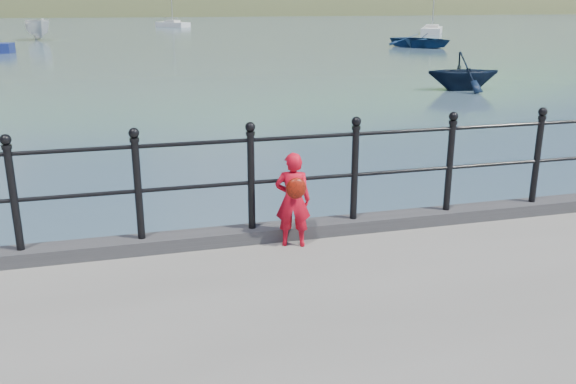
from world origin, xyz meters
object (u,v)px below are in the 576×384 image
object	(u,v)px
sailboat_far	(432,31)
sailboat_deep	(173,25)
child	(293,199)
launch_navy	(464,71)
railing	(304,166)
launch_blue	(421,40)
launch_white	(38,29)

from	to	relation	value
sailboat_far	sailboat_deep	xyz separation A→B (m)	(-27.67, 27.35, -0.00)
child	launch_navy	xyz separation A→B (m)	(12.12, 17.00, -0.74)
railing	launch_blue	distance (m)	45.71
railing	sailboat_deep	world-z (taller)	sailboat_deep
launch_blue	launch_white	distance (m)	36.41
child	launch_blue	world-z (taller)	child
launch_navy	launch_blue	bearing A→B (deg)	-14.62
sailboat_far	launch_blue	bearing A→B (deg)	-179.42
launch_navy	sailboat_far	size ratio (longest dim) A/B	0.28
launch_blue	sailboat_deep	distance (m)	50.31
launch_blue	sailboat_far	bearing A→B (deg)	32.78
launch_navy	railing	bearing A→B (deg)	152.94
child	launch_white	distance (m)	59.75
railing	launch_white	world-z (taller)	railing
launch_navy	sailboat_deep	bearing A→B (deg)	13.26
launch_white	launch_navy	world-z (taller)	launch_white
launch_blue	sailboat_far	xyz separation A→B (m)	(11.68, 20.35, -0.21)
child	launch_blue	xyz separation A→B (m)	(22.05, 40.39, -0.98)
child	launch_blue	bearing A→B (deg)	-101.52
launch_navy	sailboat_deep	size ratio (longest dim) A/B	0.34
child	railing	bearing A→B (deg)	-110.61
railing	child	size ratio (longest dim) A/B	17.31
launch_blue	launch_navy	size ratio (longest dim) A/B	1.78
child	launch_blue	size ratio (longest dim) A/B	0.19
launch_navy	sailboat_far	distance (m)	48.79
launch_navy	sailboat_deep	distance (m)	71.35
launch_white	launch_navy	bearing A→B (deg)	-78.02
child	sailboat_far	size ratio (longest dim) A/B	0.10
launch_blue	sailboat_far	world-z (taller)	sailboat_far
launch_white	sailboat_deep	world-z (taller)	sailboat_deep
railing	sailboat_deep	xyz separation A→B (m)	(5.86, 87.83, -1.48)
railing	launch_navy	xyz separation A→B (m)	(11.92, 16.74, -1.03)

